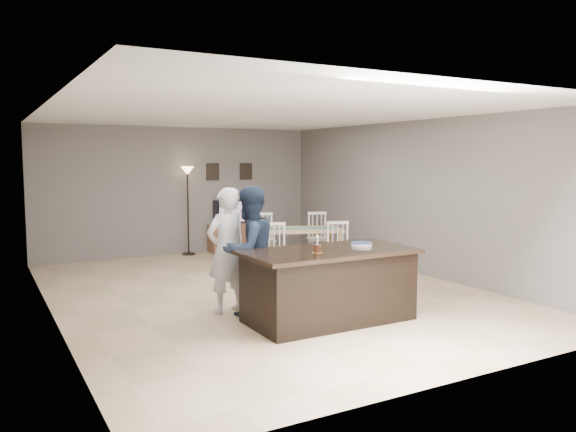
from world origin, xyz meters
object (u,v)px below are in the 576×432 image
woman (227,250)px  plate_stack (362,244)px  man (249,250)px  dining_table (298,236)px  television (235,212)px  tv_console (236,237)px  birthday_cake (317,249)px  kitchen_island (329,285)px  floor_lamp (188,186)px

woman → plate_stack: bearing=134.2°
man → plate_stack: bearing=133.9°
man → dining_table: man is taller
woman → dining_table: woman is taller
television → man: 5.23m
television → woman: 5.12m
tv_console → birthday_cake: birthday_cake is taller
television → dining_table: 2.53m
television → man: man is taller
kitchen_island → woman: bearing=133.6°
television → man: bearing=68.4°
television → man: size_ratio=0.55×
woman → kitchen_island: bearing=120.0°
floor_lamp → plate_stack: bearing=-85.5°
tv_console → floor_lamp: (-1.09, 0.02, 1.15)m
television → plate_stack: television is taller
tv_console → floor_lamp: floor_lamp is taller
floor_lamp → television: bearing=2.6°
kitchen_island → woman: size_ratio=1.30×
television → floor_lamp: size_ratio=0.49×
birthday_cake → dining_table: (1.61, 3.25, -0.33)m
woman → dining_table: bearing=-151.0°
woman → birthday_cake: 1.33m
tv_console → dining_table: (0.16, -2.44, 0.32)m
woman → man: size_ratio=0.99×
man → floor_lamp: 4.92m
plate_stack → floor_lamp: 5.57m
kitchen_island → tv_console: (1.20, 5.57, -0.15)m
woman → floor_lamp: (1.06, 4.59, 0.63)m
television → woman: (-2.15, -4.64, -0.04)m
plate_stack → dining_table: size_ratio=0.13×
kitchen_island → dining_table: dining_table is taller
tv_console → plate_stack: (-0.66, -5.51, 0.62)m
plate_stack → television: bearing=83.3°
television → birthday_cake: (-1.45, -5.77, 0.09)m
birthday_cake → floor_lamp: floor_lamp is taller
television → kitchen_island: bearing=78.0°
kitchen_island → floor_lamp: bearing=88.9°
dining_table → floor_lamp: 2.89m
floor_lamp → birthday_cake: bearing=-93.6°
birthday_cake → floor_lamp: bearing=86.4°
kitchen_island → plate_stack: 0.72m
plate_stack → dining_table: 3.19m
man → tv_console: bearing=-128.4°
television → dining_table: (0.16, -2.51, -0.25)m
woman → television: bearing=-128.4°
tv_console → man: size_ratio=0.72×
kitchen_island → dining_table: bearing=66.5°
woman → man: man is taller
dining_table → floor_lamp: size_ratio=1.17×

